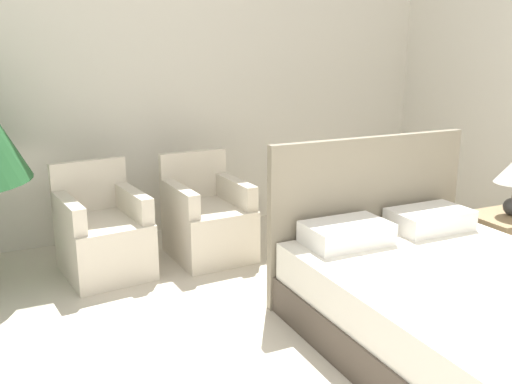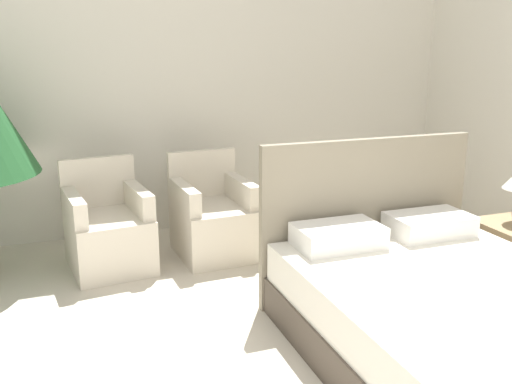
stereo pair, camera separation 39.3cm
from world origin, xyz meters
name	(u,v)px [view 2 (the right image)]	position (x,y,z in m)	size (l,w,h in m)	color
wall_back	(188,76)	(0.00, 4.12, 1.45)	(10.00, 0.06, 2.90)	silver
bed	(451,316)	(0.78, 1.20, 0.27)	(1.57, 2.09, 1.13)	#4C4238
armchair_near_window_left	(109,234)	(-0.88, 3.28, 0.28)	(0.67, 0.76, 0.85)	beige
armchair_near_window_right	(213,222)	(-0.02, 3.28, 0.28)	(0.64, 0.72, 0.85)	beige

